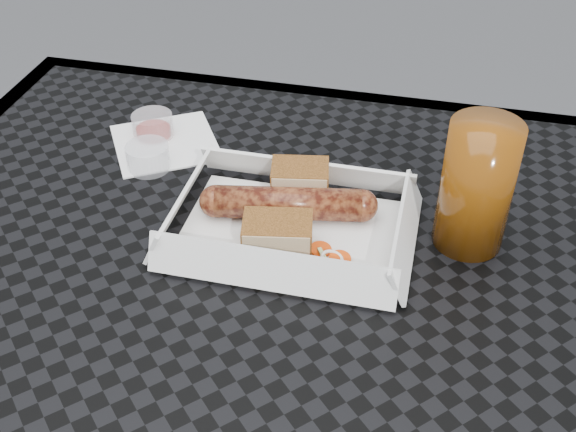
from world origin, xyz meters
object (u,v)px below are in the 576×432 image
object	(u,v)px
patio_table	(229,333)
bratwurst	(288,203)
food_tray	(290,231)
drink_glass	(477,186)

from	to	relation	value
patio_table	bratwurst	world-z (taller)	bratwurst
patio_table	food_tray	bearing A→B (deg)	61.24
bratwurst	drink_glass	bearing A→B (deg)	2.67
food_tray	bratwurst	xyz separation A→B (m)	(-0.01, 0.02, 0.02)
bratwurst	drink_glass	world-z (taller)	drink_glass
patio_table	drink_glass	xyz separation A→B (m)	(0.22, 0.11, 0.14)
patio_table	drink_glass	bearing A→B (deg)	26.73
patio_table	food_tray	world-z (taller)	food_tray
food_tray	patio_table	bearing A→B (deg)	-118.76
food_tray	drink_glass	xyz separation A→B (m)	(0.18, 0.03, 0.07)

